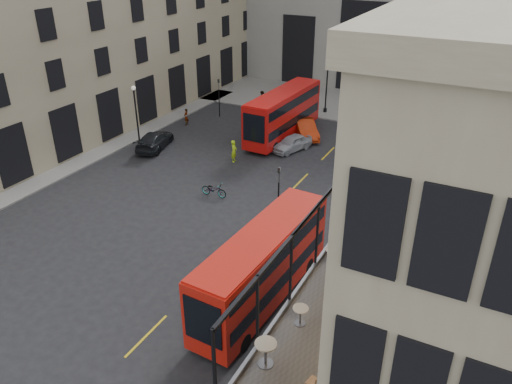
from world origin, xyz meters
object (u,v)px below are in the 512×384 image
at_px(cyclist, 234,151).
at_px(pedestrian_d, 432,110).
at_px(pedestrian_b, 286,118).
at_px(cafe_chair_d, 378,276).
at_px(bus_far, 283,112).
at_px(car_b, 305,129).
at_px(traffic_light_far, 219,93).
at_px(street_lamp_b, 326,90).
at_px(cafe_chair_b, 357,320).
at_px(pedestrian_c, 416,99).
at_px(bicycle, 214,190).
at_px(cafe_table_mid, 300,313).
at_px(pedestrian_a, 262,100).
at_px(bus_near, 263,263).
at_px(cafe_table_far, 333,255).
at_px(cafe_chair_c, 350,315).
at_px(street_lamp_a, 137,120).
at_px(car_a, 292,143).
at_px(cafe_table_near, 266,350).
at_px(car_c, 155,140).
at_px(traffic_light_near, 279,188).
at_px(pedestrian_e, 186,117).

bearing_deg(cyclist, pedestrian_d, -44.39).
height_order(pedestrian_b, cafe_chair_d, cafe_chair_d).
xyz_separation_m(bus_far, car_b, (1.79, 0.91, -1.59)).
relative_size(traffic_light_far, pedestrian_d, 2.15).
distance_m(street_lamp_b, cafe_chair_b, 36.65).
bearing_deg(pedestrian_c, cafe_chair_b, 96.66).
bearing_deg(cyclist, bicycle, -173.97).
bearing_deg(cafe_table_mid, pedestrian_a, 118.69).
distance_m(bus_near, pedestrian_a, 30.79).
bearing_deg(cyclist, street_lamp_b, -18.59).
xyz_separation_m(car_b, cafe_table_far, (10.84, -23.92, 4.39)).
bearing_deg(cafe_chair_c, car_b, 114.98).
xyz_separation_m(traffic_light_far, cafe_chair_b, (22.46, -28.00, 2.42)).
bearing_deg(car_b, street_lamp_b, 60.14).
bearing_deg(bus_near, bicycle, 133.82).
relative_size(street_lamp_a, car_a, 1.37).
bearing_deg(cafe_table_mid, car_a, 114.05).
bearing_deg(cafe_table_near, car_a, 111.84).
xyz_separation_m(bicycle, cyclist, (-1.71, 5.86, 0.40)).
distance_m(bus_far, cafe_table_mid, 29.65).
height_order(car_c, cyclist, cyclist).
bearing_deg(cafe_chair_d, pedestrian_b, 120.81).
relative_size(street_lamp_b, car_c, 1.10).
bearing_deg(pedestrian_d, cafe_table_near, 143.70).
distance_m(traffic_light_far, bus_far, 8.26).
relative_size(cafe_table_near, cafe_chair_d, 0.92).
xyz_separation_m(traffic_light_near, street_lamp_b, (-5.00, 22.00, -0.03)).
xyz_separation_m(traffic_light_near, pedestrian_c, (2.87, 28.00, -1.45)).
xyz_separation_m(street_lamp_a, cafe_chair_d, (24.45, -15.38, 2.49)).
bearing_deg(car_c, bus_far, -153.90).
xyz_separation_m(cafe_table_mid, cafe_chair_c, (1.44, 0.91, -0.19)).
relative_size(pedestrian_e, cafe_chair_b, 1.94).
height_order(car_c, pedestrian_e, pedestrian_e).
xyz_separation_m(car_a, pedestrian_b, (-2.87, 5.04, 0.20)).
bearing_deg(pedestrian_d, cafe_chair_b, 146.89).
bearing_deg(pedestrian_b, cafe_chair_b, -85.43).
relative_size(bicycle, pedestrian_c, 0.99).
bearing_deg(bus_near, car_a, 109.51).
bearing_deg(street_lamp_a, bus_far, 38.17).
bearing_deg(bus_far, pedestrian_a, 129.78).
relative_size(traffic_light_far, bus_far, 0.36).
bearing_deg(traffic_light_far, cafe_chair_b, -51.26).
bearing_deg(pedestrian_c, pedestrian_d, 124.39).
bearing_deg(cafe_chair_d, street_lamp_b, 113.21).
distance_m(street_lamp_b, pedestrian_d, 10.57).
bearing_deg(cafe_chair_c, cyclist, 129.16).
relative_size(traffic_light_near, cafe_table_mid, 5.61).
distance_m(cyclist, cafe_chair_d, 22.99).
xyz_separation_m(traffic_light_far, cafe_table_far, (20.60, -25.16, 2.73)).
bearing_deg(bicycle, cafe_table_near, -144.96).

